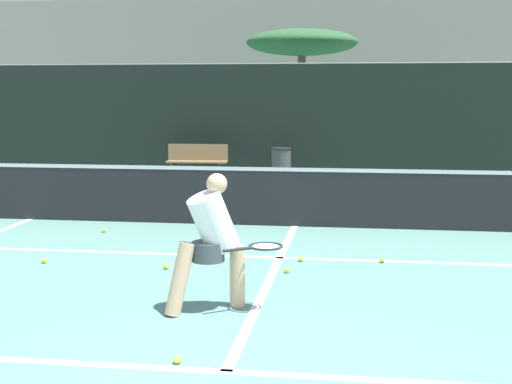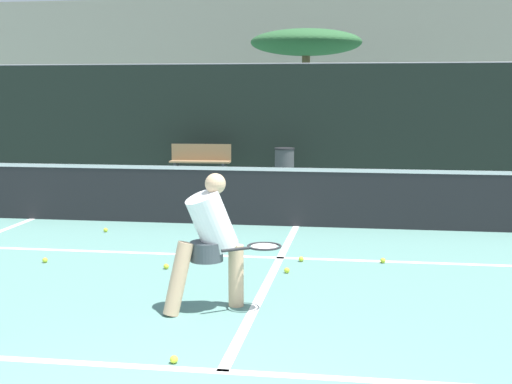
{
  "view_description": "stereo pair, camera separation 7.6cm",
  "coord_description": "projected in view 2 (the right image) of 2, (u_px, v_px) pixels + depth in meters",
  "views": [
    {
      "loc": [
        0.98,
        -3.59,
        2.16
      ],
      "look_at": [
        -0.23,
        4.85,
        0.95
      ],
      "focal_mm": 50.0,
      "sensor_mm": 36.0,
      "label": 1
    },
    {
      "loc": [
        1.05,
        -3.58,
        2.16
      ],
      "look_at": [
        -0.23,
        4.85,
        0.95
      ],
      "focal_mm": 50.0,
      "sensor_mm": 36.0,
      "label": 2
    }
  ],
  "objects": [
    {
      "name": "net",
      "position": [
        296.0,
        195.0,
        11.39
      ],
      "size": [
        11.09,
        0.09,
        1.07
      ],
      "color": "slate",
      "rests_on": "ground"
    },
    {
      "name": "tennis_ball_scattered_5",
      "position": [
        383.0,
        260.0,
        9.02
      ],
      "size": [
        0.07,
        0.07,
        0.07
      ],
      "primitive_type": "sphere",
      "color": "#D1E033",
      "rests_on": "ground"
    },
    {
      "name": "court_service_line",
      "position": [
        280.0,
        258.0,
        9.3
      ],
      "size": [
        8.25,
        0.1,
        0.01
      ],
      "primitive_type": "cube",
      "color": "white",
      "rests_on": "ground"
    },
    {
      "name": "tennis_ball_scattered_8",
      "position": [
        174.0,
        359.0,
        5.7
      ],
      "size": [
        0.07,
        0.07,
        0.07
      ],
      "primitive_type": "sphere",
      "color": "#D1E033",
      "rests_on": "ground"
    },
    {
      "name": "tree_west",
      "position": [
        306.0,
        44.0,
        24.21
      ],
      "size": [
        3.79,
        3.79,
        4.24
      ],
      "color": "brown",
      "rests_on": "ground"
    },
    {
      "name": "tennis_ball_scattered_10",
      "position": [
        106.0,
        230.0,
        11.0
      ],
      "size": [
        0.07,
        0.07,
        0.07
      ],
      "primitive_type": "sphere",
      "color": "#D1E033",
      "rests_on": "ground"
    },
    {
      "name": "court_baseline_near",
      "position": [
        222.0,
        371.0,
        5.53
      ],
      "size": [
        11.0,
        0.1,
        0.01
      ],
      "primitive_type": "cube",
      "color": "white",
      "rests_on": "ground"
    },
    {
      "name": "trash_bin",
      "position": [
        284.0,
        164.0,
        17.24
      ],
      "size": [
        0.49,
        0.49,
        0.8
      ],
      "color": "#3F3F42",
      "rests_on": "ground"
    },
    {
      "name": "player_practicing",
      "position": [
        211.0,
        238.0,
        7.0
      ],
      "size": [
        1.22,
        0.66,
        1.38
      ],
      "rotation": [
        0.0,
        0.0,
        0.62
      ],
      "color": "#DBAD84",
      "rests_on": "ground"
    },
    {
      "name": "tennis_ball_scattered_1",
      "position": [
        301.0,
        259.0,
        9.1
      ],
      "size": [
        0.07,
        0.07,
        0.07
      ],
      "primitive_type": "sphere",
      "color": "#D1E033",
      "rests_on": "ground"
    },
    {
      "name": "tennis_ball_scattered_9",
      "position": [
        287.0,
        270.0,
        8.52
      ],
      "size": [
        0.07,
        0.07,
        0.07
      ],
      "primitive_type": "sphere",
      "color": "#D1E033",
      "rests_on": "ground"
    },
    {
      "name": "parked_car",
      "position": [
        416.0,
        146.0,
        20.39
      ],
      "size": [
        1.71,
        4.45,
        1.42
      ],
      "color": "black",
      "rests_on": "ground"
    },
    {
      "name": "tennis_ball_scattered_3",
      "position": [
        166.0,
        266.0,
        8.72
      ],
      "size": [
        0.07,
        0.07,
        0.07
      ],
      "primitive_type": "sphere",
      "color": "#D1E033",
      "rests_on": "ground"
    },
    {
      "name": "tennis_ball_scattered_2",
      "position": [
        45.0,
        260.0,
        9.04
      ],
      "size": [
        0.07,
        0.07,
        0.07
      ],
      "primitive_type": "sphere",
      "color": "#D1E033",
      "rests_on": "ground"
    },
    {
      "name": "court_center_mark",
      "position": [
        272.0,
        273.0,
        8.5
      ],
      "size": [
        0.1,
        6.06,
        0.01
      ],
      "primitive_type": "cube",
      "color": "white",
      "rests_on": "ground"
    },
    {
      "name": "courtside_bench",
      "position": [
        201.0,
        160.0,
        17.52
      ],
      "size": [
        1.5,
        0.46,
        0.86
      ],
      "rotation": [
        0.0,
        0.0,
        0.06
      ],
      "color": "olive",
      "rests_on": "ground"
    },
    {
      "name": "fence_back",
      "position": [
        322.0,
        121.0,
        17.79
      ],
      "size": [
        24.0,
        0.06,
        2.85
      ],
      "color": "black",
      "rests_on": "ground"
    },
    {
      "name": "building_far",
      "position": [
        342.0,
        70.0,
        31.53
      ],
      "size": [
        36.0,
        2.4,
        6.15
      ],
      "primitive_type": "cube",
      "color": "gray",
      "rests_on": "ground"
    }
  ]
}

